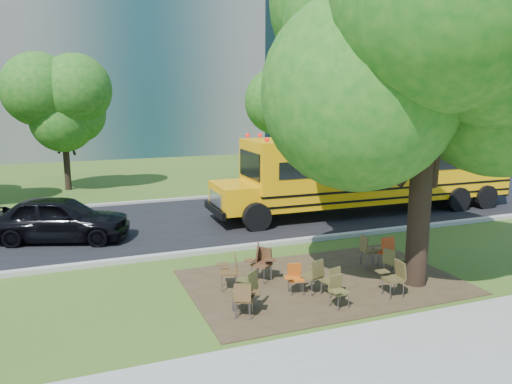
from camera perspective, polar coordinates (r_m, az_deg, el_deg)
name	(u,v)px	position (r m, az deg, el deg)	size (l,w,h in m)	color
ground	(281,281)	(13.43, 2.84, -10.12)	(160.00, 160.00, 0.00)	#304A17
sidewalk	(398,378)	(9.53, 15.96, -19.76)	(60.00, 4.00, 0.04)	gray
dirt_patch	(323,282)	(13.43, 7.69, -10.14)	(7.00, 4.50, 0.03)	#382819
asphalt_road	(208,220)	(19.73, -5.49, -3.20)	(80.00, 8.00, 0.04)	black
kerb_near	(242,247)	(16.04, -1.56, -6.30)	(80.00, 0.25, 0.14)	gray
kerb_far	(184,199)	(23.59, -8.21, -0.80)	(80.00, 0.25, 0.14)	gray
building_main	(16,20)	(47.91, -25.72, 17.31)	(38.00, 16.00, 22.00)	slate
building_right	(341,24)	(57.89, 9.69, 18.41)	(30.00, 16.00, 25.00)	slate
bg_tree_2	(63,108)	(27.43, -21.21, 8.93)	(4.80, 4.80, 6.62)	black
bg_tree_3	(310,92)	(28.63, 6.21, 11.29)	(5.60, 5.60, 7.84)	black
bg_tree_4	(436,104)	(32.31, 19.91, 9.44)	(5.00, 5.00, 6.85)	black
main_tree	(429,52)	(12.99, 19.20, 14.87)	(7.20, 7.20, 9.46)	black
school_bus	(377,169)	(21.51, 13.71, 2.62)	(12.98, 3.16, 3.16)	orange
chair_0	(242,294)	(11.32, -1.56, -11.60)	(0.53, 0.46, 0.78)	#443D1D
chair_1	(244,296)	(11.12, -1.32, -11.85)	(0.70, 0.55, 0.83)	#4D361B
chair_2	(248,286)	(11.47, -0.97, -10.70)	(0.65, 0.82, 0.96)	#45401E
chair_3	(294,276)	(12.45, 4.41, -9.52)	(0.57, 0.45, 0.77)	#B24D13
chair_4	(332,278)	(12.39, 8.71, -9.70)	(0.53, 0.56, 0.78)	#4F4722
chair_5	(337,288)	(11.79, 9.29, -10.82)	(0.52, 0.52, 0.77)	brown
chair_6	(395,275)	(12.67, 15.56, -9.11)	(0.54, 0.62, 0.92)	#453B1E
chair_7	(393,260)	(13.92, 15.34, -7.53)	(0.62, 0.56, 0.82)	brown
chair_8	(231,268)	(12.65, -2.90, -8.72)	(0.56, 0.71, 0.92)	#4E371C
chair_9	(261,261)	(13.23, 0.61, -7.85)	(0.77, 0.61, 0.91)	#4E321C
chair_10	(262,258)	(13.35, 0.74, -7.54)	(0.61, 0.77, 0.95)	#472919
chair_11	(314,273)	(12.46, 6.66, -9.14)	(0.62, 0.69, 0.90)	#4B4320
chair_12	(368,248)	(14.59, 12.73, -6.27)	(0.55, 0.67, 0.93)	brown
chair_13	(385,248)	(14.67, 14.58, -6.24)	(0.61, 0.58, 0.94)	#CF4416
black_car	(59,219)	(17.95, -21.57, -2.86)	(1.84, 4.59, 1.56)	black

